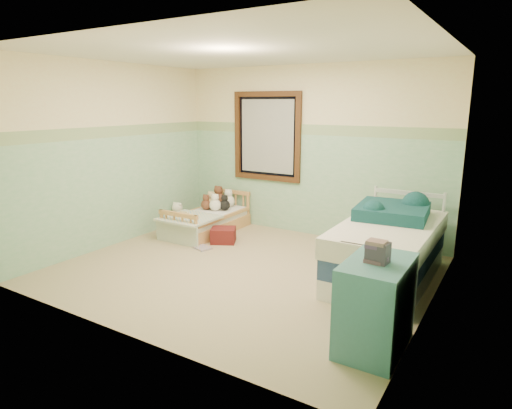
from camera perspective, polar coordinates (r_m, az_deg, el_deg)
The scene contains 30 objects.
floor at distance 5.34m, azimuth -1.75°, elevation -8.54°, with size 4.20×3.60×0.02m, color #988360.
ceiling at distance 5.00m, azimuth -1.96°, elevation 19.42°, with size 4.20×3.60×0.02m, color silver.
wall_back at distance 6.58m, azimuth 6.87°, elevation 6.81°, with size 4.20×0.04×2.50m, color beige.
wall_front at distance 3.67m, azimuth -17.50°, elevation 1.37°, with size 4.20×0.04×2.50m, color beige.
wall_left at distance 6.41m, azimuth -17.81°, elevation 6.12°, with size 0.04×3.60×2.50m, color beige.
wall_right at distance 4.25m, azimuth 22.52°, elevation 2.50°, with size 0.04×3.60×2.50m, color beige.
wainscot_mint at distance 6.64m, azimuth 6.70°, elevation 2.51°, with size 4.20×0.01×1.50m, color #76B186.
border_strip at distance 6.54m, azimuth 6.89°, elevation 9.63°, with size 4.20×0.01×0.15m, color #38693D.
window_frame at distance 6.85m, azimuth 1.40°, elevation 8.82°, with size 1.16×0.06×1.36m, color #331C0F.
window_blinds at distance 6.86m, azimuth 1.44°, elevation 8.83°, with size 0.92×0.01×1.12m, color beige.
toddler_bed_frame at distance 6.86m, azimuth -6.30°, elevation -2.80°, with size 0.70×1.39×0.18m, color #A97C3B.
toddler_mattress at distance 6.82m, azimuth -6.33°, elevation -1.59°, with size 0.64×1.33×0.12m, color white.
patchwork_quilt at distance 6.48m, azimuth -8.69°, elevation -1.77°, with size 0.76×0.70×0.03m, color #6B9DBE.
plush_bed_brown at distance 7.26m, azimuth -4.88°, elevation 0.73°, with size 0.22×0.22×0.22m, color brown.
plush_bed_white at distance 7.15m, azimuth -3.59°, elevation 0.45°, with size 0.20×0.20×0.20m, color white.
plush_bed_tan at distance 7.06m, azimuth -5.61°, elevation 0.14°, with size 0.17×0.17×0.17m, color tan.
plush_bed_dark at distance 6.93m, azimuth -4.09°, elevation -0.08°, with size 0.17×0.17×0.17m, color black.
plush_floor_cream at distance 7.23m, azimuth -10.14°, elevation -1.75°, with size 0.27×0.27×0.27m, color white.
plush_floor_tan at distance 6.72m, azimuth -9.27°, elevation -2.92°, with size 0.25×0.25×0.25m, color tan.
twin_bed_frame at distance 5.22m, azimuth 16.53°, elevation -8.20°, with size 0.91×1.81×0.22m, color silver.
twin_boxspring at distance 5.15m, azimuth 16.68°, elevation -5.92°, with size 0.91×1.81×0.22m, color navy.
twin_mattress at distance 5.08m, azimuth 16.85°, elevation -3.57°, with size 0.94×1.85×0.22m, color silver.
teal_blanket at distance 5.33m, azimuth 17.30°, elevation -0.83°, with size 0.77×0.81×0.14m, color #0C2F33.
dresser at distance 3.74m, azimuth 15.28°, elevation -12.48°, with size 0.47×0.75×0.75m, color teal.
book_stack at distance 3.53m, azimuth 15.55°, elevation -6.01°, with size 0.17×0.13×0.17m, color #502E32.
red_pillow at distance 6.32m, azimuth -4.27°, elevation -4.00°, with size 0.34×0.30×0.21m, color maroon.
floor_book at distance 6.11m, azimuth -6.98°, elevation -5.61°, with size 0.24×0.18×0.02m, color gold.
extra_plush_0 at distance 7.00m, azimuth -6.49°, elevation -0.01°, with size 0.17×0.17×0.17m, color brown.
extra_plush_1 at distance 6.92m, azimuth -5.32°, elevation -0.07°, with size 0.18×0.18×0.18m, color white.
extra_plush_2 at distance 7.06m, azimuth -5.82°, elevation 0.21°, with size 0.19×0.19×0.19m, color tan.
Camera 1 is at (2.74, -4.14, 1.96)m, focal length 30.79 mm.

